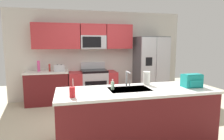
# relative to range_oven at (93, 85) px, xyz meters

# --- Properties ---
(ground_plane) EXTENTS (9.00, 9.00, 0.00)m
(ground_plane) POSITION_rel_range_oven_xyz_m (0.23, -1.80, -0.44)
(ground_plane) COLOR beige
(ground_plane) RESTS_ON ground
(kitchen_wall_unit) EXTENTS (5.20, 0.43, 2.60)m
(kitchen_wall_unit) POSITION_rel_range_oven_xyz_m (0.09, 0.28, 1.03)
(kitchen_wall_unit) COLOR beige
(kitchen_wall_unit) RESTS_ON ground
(back_counter) EXTENTS (1.15, 0.63, 0.90)m
(back_counter) POSITION_rel_range_oven_xyz_m (-1.26, -0.00, 0.01)
(back_counter) COLOR maroon
(back_counter) RESTS_ON ground
(range_oven) EXTENTS (1.36, 0.61, 1.10)m
(range_oven) POSITION_rel_range_oven_xyz_m (0.00, 0.00, 0.00)
(range_oven) COLOR #B7BABF
(range_oven) RESTS_ON ground
(refrigerator) EXTENTS (0.90, 0.76, 1.85)m
(refrigerator) POSITION_rel_range_oven_xyz_m (1.75, -0.07, 0.48)
(refrigerator) COLOR #4C4F54
(refrigerator) RESTS_ON ground
(island_counter) EXTENTS (2.59, 0.91, 0.90)m
(island_counter) POSITION_rel_range_oven_xyz_m (0.38, -2.50, 0.01)
(island_counter) COLOR maroon
(island_counter) RESTS_ON ground
(toaster) EXTENTS (0.28, 0.16, 0.18)m
(toaster) POSITION_rel_range_oven_xyz_m (-0.92, -0.05, 0.55)
(toaster) COLOR #B7BABF
(toaster) RESTS_ON back_counter
(pepper_mill) EXTENTS (0.05, 0.05, 0.20)m
(pepper_mill) POSITION_rel_range_oven_xyz_m (-1.18, -0.00, 0.56)
(pepper_mill) COLOR #B2332D
(pepper_mill) RESTS_ON back_counter
(bottle_pink) EXTENTS (0.07, 0.07, 0.29)m
(bottle_pink) POSITION_rel_range_oven_xyz_m (-1.47, 0.04, 0.60)
(bottle_pink) COLOR #EA4C93
(bottle_pink) RESTS_ON back_counter
(sink_faucet) EXTENTS (0.08, 0.21, 0.28)m
(sink_faucet) POSITION_rel_range_oven_xyz_m (0.28, -2.31, 0.62)
(sink_faucet) COLOR #B7BABF
(sink_faucet) RESTS_ON island_counter
(drink_cup_red) EXTENTS (0.08, 0.08, 0.26)m
(drink_cup_red) POSITION_rel_range_oven_xyz_m (-0.66, -2.73, 0.53)
(drink_cup_red) COLOR red
(drink_cup_red) RESTS_ON island_counter
(soap_dispenser) EXTENTS (0.06, 0.06, 0.17)m
(soap_dispenser) POSITION_rel_range_oven_xyz_m (-0.01, -2.42, 0.53)
(soap_dispenser) COLOR #A5D8B2
(soap_dispenser) RESTS_ON island_counter
(paper_towel_roll) EXTENTS (0.12, 0.12, 0.24)m
(paper_towel_roll) POSITION_rel_range_oven_xyz_m (0.69, -2.20, 0.58)
(paper_towel_roll) COLOR white
(paper_towel_roll) RESTS_ON island_counter
(backpack) EXTENTS (0.32, 0.22, 0.23)m
(backpack) POSITION_rel_range_oven_xyz_m (1.37, -2.56, 0.57)
(backpack) COLOR teal
(backpack) RESTS_ON island_counter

